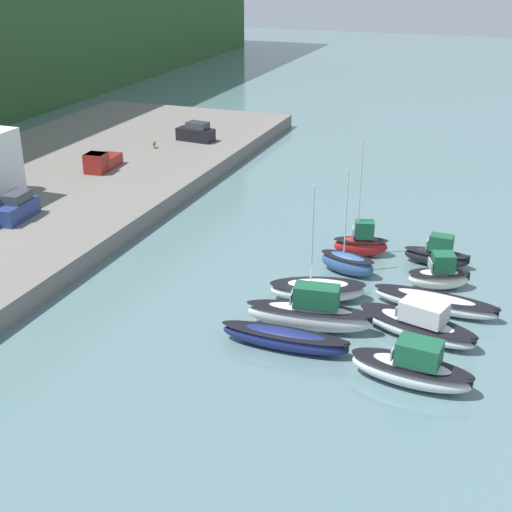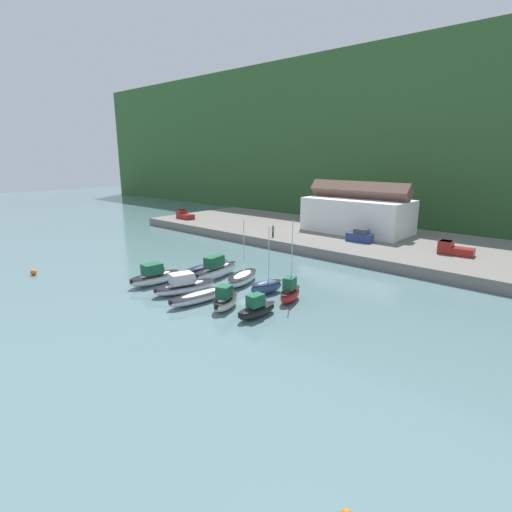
# 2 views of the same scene
# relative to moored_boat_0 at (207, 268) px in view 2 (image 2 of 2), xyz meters

# --- Properties ---
(ground_plane) EXTENTS (320.00, 320.00, 0.00)m
(ground_plane) POSITION_rel_moored_boat_0_xyz_m (7.30, 0.80, -0.67)
(ground_plane) COLOR slate
(hillside_backdrop) EXTENTS (240.00, 70.98, 39.13)m
(hillside_backdrop) POSITION_rel_moored_boat_0_xyz_m (7.30, 87.40, 18.90)
(hillside_backdrop) COLOR #335B2D
(hillside_backdrop) RESTS_ON ground_plane
(quay_promenade) EXTENTS (92.42, 27.21, 1.59)m
(quay_promenade) POSITION_rel_moored_boat_0_xyz_m (7.30, 30.29, 0.13)
(quay_promenade) COLOR slate
(quay_promenade) RESTS_ON ground_plane
(harbor_clubhouse) EXTENTS (19.16, 9.95, 9.41)m
(harbor_clubhouse) POSITION_rel_moored_boat_0_xyz_m (4.51, 33.11, 4.39)
(harbor_clubhouse) COLOR white
(harbor_clubhouse) RESTS_ON quay_promenade
(moored_boat_0) EXTENTS (1.73, 7.88, 1.26)m
(moored_boat_0) POSITION_rel_moored_boat_0_xyz_m (0.00, 0.00, 0.00)
(moored_boat_0) COLOR navy
(moored_boat_0) RESTS_ON ground_plane
(moored_boat_1) EXTENTS (2.75, 8.08, 3.02)m
(moored_boat_1) POSITION_rel_moored_boat_0_xyz_m (2.73, -0.76, 0.46)
(moored_boat_1) COLOR silver
(moored_boat_1) RESTS_ON ground_plane
(moored_boat_2) EXTENTS (4.24, 6.80, 7.97)m
(moored_boat_2) POSITION_rel_moored_boat_0_xyz_m (6.81, -0.06, 0.06)
(moored_boat_2) COLOR white
(moored_boat_2) RESTS_ON ground_plane
(moored_boat_3) EXTENTS (2.60, 4.47, 7.75)m
(moored_boat_3) POSITION_rel_moored_boat_0_xyz_m (11.48, -0.94, 0.18)
(moored_boat_3) COLOR #33568E
(moored_boat_3) RESTS_ON ground_plane
(moored_boat_4) EXTENTS (2.52, 4.36, 8.93)m
(moored_boat_4) POSITION_rel_moored_boat_0_xyz_m (15.06, -1.14, 0.40)
(moored_boat_4) COLOR red
(moored_boat_4) RESTS_ON ground_plane
(moored_boat_5) EXTENTS (2.87, 6.87, 2.67)m
(moored_boat_5) POSITION_rel_moored_boat_0_xyz_m (-1.09, -7.54, 0.31)
(moored_boat_5) COLOR silver
(moored_boat_5) RESTS_ON ground_plane
(moored_boat_6) EXTENTS (4.45, 7.97, 2.41)m
(moored_boat_6) POSITION_rel_moored_boat_0_xyz_m (4.18, -7.06, 0.20)
(moored_boat_6) COLOR silver
(moored_boat_6) RESTS_ON ground_plane
(moored_boat_7) EXTENTS (2.76, 8.35, 1.16)m
(moored_boat_7) POSITION_rel_moored_boat_0_xyz_m (7.87, -7.64, -0.05)
(moored_boat_7) COLOR silver
(moored_boat_7) RESTS_ON ground_plane
(moored_boat_8) EXTENTS (3.10, 4.55, 2.60)m
(moored_boat_8) POSITION_rel_moored_boat_0_xyz_m (11.40, -7.42, 0.28)
(moored_boat_8) COLOR white
(moored_boat_8) RESTS_ON ground_plane
(moored_boat_9) EXTENTS (1.81, 4.91, 2.41)m
(moored_boat_9) POSITION_rel_moored_boat_0_xyz_m (15.28, -6.81, 0.20)
(moored_boat_9) COLOR black
(moored_boat_9) RESTS_ON ground_plane
(parked_car_1) EXTENTS (4.32, 2.11, 2.16)m
(parked_car_1) POSITION_rel_moored_boat_0_xyz_m (9.15, 25.62, 1.84)
(parked_car_1) COLOR navy
(parked_car_1) RESTS_ON quay_promenade
(pickup_truck_0) EXTENTS (4.87, 2.34, 1.90)m
(pickup_truck_0) POSITION_rel_moored_boat_0_xyz_m (-32.40, 21.62, 1.75)
(pickup_truck_0) COLOR maroon
(pickup_truck_0) RESTS_ON quay_promenade
(pickup_truck_1) EXTENTS (4.87, 2.35, 1.90)m
(pickup_truck_1) POSITION_rel_moored_boat_0_xyz_m (23.41, 26.60, 1.75)
(pickup_truck_1) COLOR maroon
(pickup_truck_1) RESTS_ON quay_promenade
(person_on_quay) EXTENTS (0.40, 0.40, 2.14)m
(person_on_quay) POSITION_rel_moored_boat_0_xyz_m (-4.14, 19.07, 2.03)
(person_on_quay) COLOR #232838
(person_on_quay) RESTS_ON quay_promenade
(mooring_buoy_0) EXTENTS (0.80, 0.80, 0.80)m
(mooring_buoy_0) POSITION_rel_moored_boat_0_xyz_m (-16.44, -16.16, -0.27)
(mooring_buoy_0) COLOR orange
(mooring_buoy_0) RESTS_ON ground_plane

